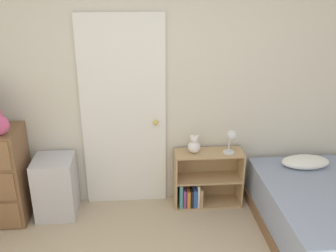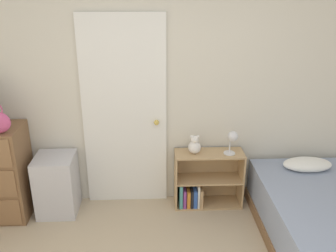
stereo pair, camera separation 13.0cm
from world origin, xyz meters
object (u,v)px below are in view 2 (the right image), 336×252
(storage_bin, at_px, (57,184))
(bed, at_px, (332,228))
(bookshelf, at_px, (202,183))
(teddy_bear, at_px, (195,146))
(desk_lamp, at_px, (232,138))

(storage_bin, xyz_separation_m, bed, (2.65, -0.76, -0.08))
(bookshelf, relative_size, teddy_bear, 3.59)
(teddy_bear, xyz_separation_m, bed, (1.18, -0.82, -0.47))
(storage_bin, bearing_deg, desk_lamp, 0.74)
(teddy_bear, distance_m, desk_lamp, 0.40)
(teddy_bear, bearing_deg, bookshelf, 4.14)
(bookshelf, distance_m, teddy_bear, 0.47)
(teddy_bear, height_order, desk_lamp, desk_lamp)
(bookshelf, xyz_separation_m, desk_lamp, (0.29, -0.05, 0.56))
(desk_lamp, bearing_deg, storage_bin, -179.26)
(teddy_bear, bearing_deg, bed, -34.87)
(desk_lamp, relative_size, bed, 0.13)
(desk_lamp, bearing_deg, bed, -44.55)
(storage_bin, bearing_deg, bed, -15.97)
(storage_bin, bearing_deg, bookshelf, 2.68)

